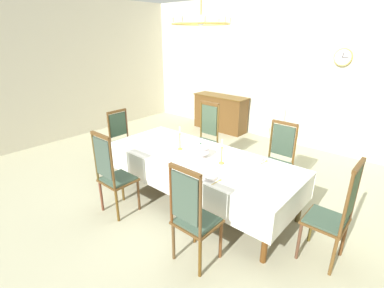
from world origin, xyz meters
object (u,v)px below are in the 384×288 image
Objects in this scene: chair_south_a at (113,174)px; bowl_near_right at (210,178)px; dining_table at (199,161)px; chair_north_b at (278,158)px; chandelier at (201,23)px; candlestick_west at (180,140)px; chair_head_west at (123,138)px; spoon_primary at (266,161)px; chair_south_b at (193,216)px; soup_tureen at (200,150)px; chair_head_east at (335,213)px; mounted_clock at (343,57)px; chair_north_a at (205,136)px; candlestick_east at (222,154)px; sideboard at (220,113)px; bowl_near_left at (257,159)px; spoon_secondary at (219,181)px.

chair_south_a reaches higher than bowl_near_right.
dining_table is 2.51× the size of chair_north_b.
chandelier is (0.00, -0.00, 1.83)m from dining_table.
chair_north_b is 1.53m from candlestick_west.
chandelier is (1.83, -0.00, 1.93)m from chair_head_west.
candlestick_west is at bearing 72.80° from chair_south_a.
candlestick_west is 2.07× the size of spoon_primary.
chair_south_b is 2.76m from chair_head_west.
soup_tureen is at bearing 90.00° from chair_head_west.
chair_north_b reaches higher than bowl_near_right.
dining_table is 0.92m from spoon_primary.
chandelier reaches higher than dining_table.
spoon_primary is (-1.04, 0.45, 0.13)m from chair_head_east.
soup_tureen is at bearing -143.10° from spoon_primary.
chair_north_a is at bearing -124.05° from mounted_clock.
candlestick_east reaches higher than sideboard.
bowl_near_right is (-0.14, -0.86, 0.00)m from bowl_near_left.
dining_table is at bearing 90.00° from chair_head_east.
candlestick_west is (-2.23, -0.00, 0.27)m from chair_head_east.
spoon_secondary is (0.26, -0.42, -0.14)m from candlestick_east.
chair_south_a is 6.79× the size of spoon_secondary.
dining_table is 15.72× the size of bowl_near_left.
chair_south_b is (1.43, 0.00, -0.00)m from chair_south_a.
soup_tureen reaches higher than spoon_primary.
mounted_clock is 3.40m from chandelier.
chair_north_b is at bearing 104.38° from spoon_primary.
soup_tureen is 1.45× the size of spoon_secondary.
chair_south_b is 2.26m from chandelier.
candlestick_west is 1.12× the size of mounted_clock.
chair_south_b is 0.97× the size of chair_head_east.
soup_tureen is at bearing 125.39° from chair_north_a.
dining_table is at bearing 90.00° from chandelier.
mounted_clock is at bearing 75.59° from chandelier.
chandelier reaches higher than chair_head_west.
chair_north_a is 1.60m from spoon_primary.
chair_south_a reaches higher than chair_head_west.
chair_south_b is at bearing -69.85° from bowl_near_right.
chair_north_b is at bearing 111.07° from chair_head_west.
chair_north_a reaches higher than bowl_near_left.
candlestick_west is 2.02× the size of bowl_near_left.
candlestick_west is (-0.40, -0.00, 0.05)m from soup_tureen.
chair_head_east reaches higher than spoon_secondary.
chair_head_east is 6.91× the size of spoon_secondary.
chair_north_a is 1.90m from bowl_near_right.
dining_table is at bearing 53.30° from chair_north_b.
chair_north_a reaches higher than spoon_secondary.
chair_head_east reaches higher than candlestick_west.
chair_head_east reaches higher than chair_head_west.
chair_head_east is at bearing 21.45° from chair_south_a.
spoon_primary is (0.07, 1.44, 0.14)m from chair_south_b.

